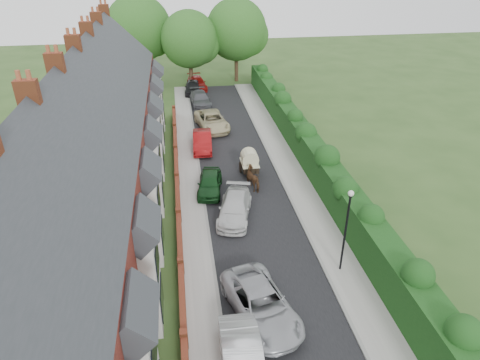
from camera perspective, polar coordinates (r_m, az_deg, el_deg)
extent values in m
plane|color=#2D4C1E|center=(21.40, 8.01, -19.69)|extent=(140.00, 140.00, 0.00)
cube|color=black|center=(29.46, 1.32, -3.81)|extent=(6.00, 58.00, 0.02)
cube|color=gray|center=(30.32, 8.99, -3.06)|extent=(2.20, 58.00, 0.12)
cube|color=gray|center=(29.12, -6.19, -4.32)|extent=(1.70, 58.00, 0.12)
cube|color=gray|center=(30.04, 7.07, -3.23)|extent=(0.18, 58.00, 0.13)
cube|color=gray|center=(29.14, -4.62, -4.19)|extent=(0.18, 58.00, 0.13)
cube|color=#123912|center=(30.27, 12.42, -0.85)|extent=(1.50, 58.00, 2.50)
cube|color=#9C3227|center=(27.32, -20.48, -0.76)|extent=(8.00, 40.00, 6.50)
cube|color=#2C3035|center=(25.96, -21.71, 5.47)|extent=(8.00, 40.20, 8.00)
cube|color=black|center=(16.00, -11.39, -21.37)|extent=(0.06, 1.80, 1.60)
cube|color=#2C3035|center=(14.74, -14.19, -16.94)|extent=(1.70, 2.60, 1.70)
cube|color=#3F2D2D|center=(19.51, -12.53, -21.90)|extent=(0.08, 0.90, 2.10)
cube|color=silver|center=(17.01, -13.74, -14.97)|extent=(0.12, 1.20, 1.60)
cube|color=silver|center=(20.39, -11.76, -12.77)|extent=(0.70, 2.40, 5.20)
cube|color=black|center=(21.17, -10.39, -15.14)|extent=(0.06, 1.80, 1.60)
cube|color=black|center=(19.59, -11.02, -10.09)|extent=(0.06, 1.80, 1.60)
cube|color=#2C3035|center=(18.57, -13.14, -5.85)|extent=(1.70, 2.60, 1.70)
cube|color=#3F2D2D|center=(23.01, -11.99, -12.24)|extent=(0.08, 0.90, 2.10)
cube|color=silver|center=(20.90, -12.90, -5.47)|extent=(0.12, 1.20, 1.60)
cube|color=silver|center=(24.36, -11.40, -4.96)|extent=(0.70, 2.40, 5.20)
cube|color=black|center=(25.02, -10.28, -7.19)|extent=(0.06, 1.80, 1.60)
cube|color=black|center=(23.70, -10.79, -2.49)|extent=(0.06, 1.80, 1.60)
cube|color=#2C3035|center=(22.86, -12.49, 1.27)|extent=(1.70, 2.60, 1.70)
cube|color=#3F2D2D|center=(26.98, -11.63, -5.27)|extent=(0.08, 0.90, 2.10)
cube|color=silver|center=(25.19, -12.36, 0.92)|extent=(0.12, 1.20, 1.60)
cube|color=silver|center=(28.65, -11.15, 0.59)|extent=(0.70, 2.40, 5.20)
cube|color=black|center=(29.21, -10.21, -1.43)|extent=(0.06, 1.80, 1.60)
cube|color=black|center=(28.09, -10.63, 2.79)|extent=(0.06, 1.80, 1.60)
cube|color=#2C3035|center=(27.39, -12.06, 6.09)|extent=(1.70, 2.60, 1.70)
cube|color=#3F2D2D|center=(31.25, -11.37, -0.14)|extent=(0.08, 0.90, 2.10)
cube|color=silver|center=(29.71, -11.97, 5.42)|extent=(0.12, 1.20, 1.60)
cube|color=silver|center=(33.15, -10.97, 4.66)|extent=(0.70, 2.40, 5.20)
cube|color=black|center=(33.63, -10.15, 2.85)|extent=(0.06, 1.80, 1.60)
cube|color=black|center=(32.66, -10.51, 6.63)|extent=(0.06, 1.80, 1.60)
cube|color=#2C3035|center=(32.06, -11.74, 9.52)|extent=(1.70, 2.60, 1.70)
cube|color=#3F2D2D|center=(35.71, -11.17, 3.73)|extent=(0.08, 0.90, 2.10)
cube|color=silver|center=(34.35, -11.69, 8.71)|extent=(0.12, 1.20, 1.60)
cube|color=silver|center=(37.77, -10.82, 7.75)|extent=(0.70, 2.40, 5.20)
cube|color=black|center=(38.20, -10.10, 6.12)|extent=(0.06, 1.80, 1.60)
cube|color=black|center=(37.34, -10.42, 9.51)|extent=(0.06, 1.80, 1.60)
cube|color=#2C3035|center=(36.82, -11.50, 12.08)|extent=(1.70, 2.60, 1.70)
cube|color=#3F2D2D|center=(40.30, -11.02, 6.73)|extent=(0.08, 0.90, 2.10)
cube|color=silver|center=(39.09, -11.47, 11.22)|extent=(0.12, 1.20, 1.60)
cube|color=silver|center=(42.48, -10.71, 10.16)|extent=(0.70, 2.40, 5.20)
cube|color=black|center=(42.86, -10.07, 8.68)|extent=(0.06, 1.80, 1.60)
cube|color=black|center=(42.10, -10.35, 11.74)|extent=(0.06, 1.80, 1.60)
cube|color=#2C3035|center=(41.63, -11.31, 14.05)|extent=(1.70, 2.60, 1.70)
cube|color=#3F2D2D|center=(44.98, -10.89, 9.11)|extent=(0.08, 0.90, 2.10)
cube|color=silver|center=(43.88, -11.29, 13.18)|extent=(0.12, 1.20, 1.60)
cube|color=brown|center=(20.19, -26.29, 9.69)|extent=(0.90, 0.50, 1.60)
cylinder|color=brown|center=(20.01, -27.44, 12.16)|extent=(0.20, 0.20, 0.50)
cylinder|color=brown|center=(19.88, -26.34, 12.33)|extent=(0.20, 0.20, 0.50)
cube|color=brown|center=(24.83, -23.33, 13.51)|extent=(0.90, 0.50, 1.60)
cylinder|color=brown|center=(24.68, -24.23, 15.55)|extent=(0.20, 0.20, 0.50)
cylinder|color=brown|center=(24.58, -23.31, 15.68)|extent=(0.20, 0.20, 0.50)
cube|color=brown|center=(29.58, -21.25, 16.09)|extent=(0.90, 0.50, 1.60)
cylinder|color=brown|center=(29.46, -21.99, 17.82)|extent=(0.20, 0.20, 0.50)
cylinder|color=brown|center=(29.37, -21.20, 17.93)|extent=(0.20, 0.20, 0.50)
cube|color=brown|center=(34.41, -19.72, 17.94)|extent=(0.90, 0.50, 1.60)
cylinder|color=brown|center=(34.30, -20.35, 19.44)|extent=(0.20, 0.20, 0.50)
cylinder|color=brown|center=(34.23, -19.65, 19.53)|extent=(0.20, 0.20, 0.50)
cube|color=brown|center=(39.27, -18.55, 19.33)|extent=(0.90, 0.50, 1.60)
cylinder|color=brown|center=(39.18, -19.09, 20.65)|extent=(0.20, 0.20, 0.50)
cylinder|color=brown|center=(39.12, -18.47, 20.73)|extent=(0.20, 0.20, 0.50)
cube|color=brown|center=(44.17, -17.62, 20.40)|extent=(0.90, 0.50, 1.60)
cylinder|color=brown|center=(44.09, -18.09, 21.58)|extent=(0.20, 0.20, 0.50)
cylinder|color=brown|center=(44.03, -17.54, 21.65)|extent=(0.20, 0.20, 0.50)
cube|color=brown|center=(22.22, -7.67, -15.68)|extent=(0.30, 4.70, 0.90)
cube|color=brown|center=(26.02, -8.03, -7.96)|extent=(0.30, 4.70, 0.90)
cube|color=brown|center=(30.18, -8.28, -2.29)|extent=(0.30, 4.70, 0.90)
cube|color=brown|center=(34.56, -8.47, 1.98)|extent=(0.30, 4.70, 0.90)
cube|color=brown|center=(39.09, -8.62, 5.28)|extent=(0.30, 4.70, 0.90)
cube|color=brown|center=(43.73, -8.73, 7.88)|extent=(0.30, 4.70, 0.90)
cube|color=brown|center=(20.43, -7.45, -20.39)|extent=(0.35, 0.35, 1.10)
cube|color=brown|center=(24.00, -7.88, -11.33)|extent=(0.35, 0.35, 1.10)
cube|color=brown|center=(28.01, -8.18, -4.74)|extent=(0.35, 0.35, 1.10)
cube|color=brown|center=(32.30, -8.40, 0.15)|extent=(0.35, 0.35, 1.10)
cube|color=brown|center=(36.77, -8.56, 3.87)|extent=(0.35, 0.35, 1.10)
cube|color=brown|center=(41.36, -8.69, 6.78)|extent=(0.35, 0.35, 1.10)
cube|color=brown|center=(46.04, -8.79, 9.10)|extent=(0.35, 0.35, 1.10)
cylinder|color=black|center=(23.55, 13.80, -7.19)|extent=(0.12, 0.12, 4.80)
cylinder|color=black|center=(22.22, 14.53, -2.08)|extent=(0.20, 0.20, 0.10)
sphere|color=silver|center=(22.15, 14.58, -1.74)|extent=(0.32, 0.32, 0.32)
cylinder|color=#332316|center=(55.11, -6.58, 14.55)|extent=(0.50, 0.50, 4.75)
sphere|color=#25521B|center=(54.35, -6.80, 18.14)|extent=(6.80, 6.80, 6.80)
sphere|color=#25521B|center=(54.83, -5.28, 17.60)|extent=(4.76, 4.76, 4.76)
cylinder|color=#332316|center=(57.50, -0.49, 15.60)|extent=(0.50, 0.50, 5.25)
sphere|color=#25521B|center=(56.72, -0.51, 19.42)|extent=(7.60, 7.60, 7.60)
sphere|color=#25521B|center=(57.37, 1.04, 18.78)|extent=(5.32, 5.32, 5.32)
cylinder|color=#332316|center=(58.05, -12.88, 15.16)|extent=(0.50, 0.50, 5.50)
sphere|color=#25521B|center=(57.26, -13.35, 19.10)|extent=(8.00, 8.00, 8.00)
sphere|color=#25521B|center=(57.59, -11.57, 18.55)|extent=(5.60, 5.60, 5.60)
imported|color=#A8A9AF|center=(21.46, 2.83, -16.20)|extent=(3.76, 5.96, 1.53)
imported|color=silver|center=(28.23, -0.70, -3.74)|extent=(3.15, 5.22, 1.42)
imported|color=#113916|center=(31.18, -4.06, -0.39)|extent=(2.30, 4.37, 1.42)
imported|color=maroon|center=(37.83, -5.05, 5.17)|extent=(1.84, 4.66, 1.51)
imported|color=#C3B78D|center=(42.24, -3.77, 7.87)|extent=(3.46, 5.96, 1.56)
imported|color=#4E4F55|center=(48.88, -5.32, 10.72)|extent=(2.43, 5.14, 1.45)
imported|color=black|center=(53.07, -6.33, 12.20)|extent=(2.23, 4.67, 1.54)
imported|color=#4E311C|center=(31.52, 1.90, 0.22)|extent=(1.53, 2.10, 1.61)
cube|color=black|center=(33.28, 1.28, 1.94)|extent=(1.18, 1.96, 0.49)
cylinder|color=#C0BB95|center=(32.97, 1.29, 3.01)|extent=(1.28, 1.23, 1.28)
cube|color=#C0BB95|center=(33.17, 1.28, 2.32)|extent=(1.30, 2.01, 0.04)
cylinder|color=black|center=(33.88, 0.04, 1.73)|extent=(0.08, 0.88, 0.88)
cylinder|color=black|center=(34.08, 2.16, 1.87)|extent=(0.08, 0.88, 0.88)
cylinder|color=black|center=(32.26, 1.00, 1.11)|extent=(0.06, 1.77, 0.06)
cylinder|color=black|center=(32.37, 2.20, 1.20)|extent=(0.06, 1.77, 0.06)
imported|color=maroon|center=(54.87, -5.77, 12.74)|extent=(2.50, 5.15, 1.44)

